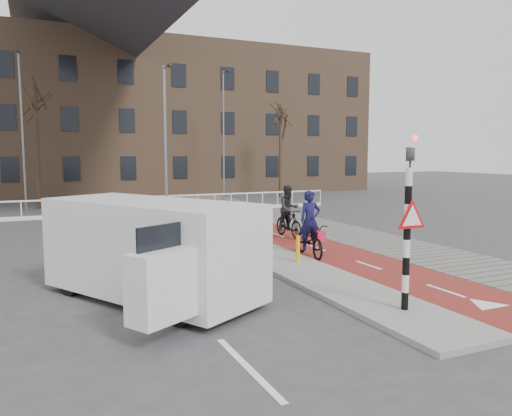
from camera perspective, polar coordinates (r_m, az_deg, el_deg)
name	(u,v)px	position (r m, az deg, el deg)	size (l,w,h in m)	color
ground	(368,288)	(12.67, 12.72, -8.88)	(120.00, 120.00, 0.00)	#38383A
bike_lane	(257,228)	(21.91, 0.12, -2.31)	(2.50, 60.00, 0.01)	maroon
sidewalk	(312,224)	(23.19, 6.45, -1.87)	(3.00, 60.00, 0.01)	slate
curb_island	(272,257)	(15.64, 1.79, -5.61)	(1.80, 16.00, 0.12)	gray
traffic_signal	(408,218)	(10.37, 17.01, -1.15)	(0.80, 0.80, 3.68)	black
bollard	(298,249)	(14.62, 4.81, -4.67)	(0.12, 0.12, 0.78)	#FBB30D
cyclist_near	(310,235)	(15.92, 6.19, -3.04)	(0.98, 2.11, 2.09)	black
cyclist_far	(289,216)	(19.44, 3.74, -0.92)	(0.90, 1.92, 2.02)	black
van	(151,248)	(11.43, -11.91, -4.49)	(4.38, 5.52, 2.23)	silver
railing	(86,211)	(27.03, -18.87, -0.37)	(28.00, 0.10, 0.99)	silver
townhouse_row	(90,95)	(42.24, -18.41, 12.14)	(46.00, 10.00, 15.90)	#7F6047
tree_mid	(37,147)	(32.36, -23.75, 6.39)	(0.29, 0.29, 7.27)	#302115
tree_right	(281,151)	(37.07, 2.82, 6.48)	(0.24, 0.24, 6.82)	#302115
streetlight_near	(165,148)	(22.49, -10.31, 6.81)	(0.12, 0.12, 7.05)	slate
streetlight_left	(22,132)	(31.45, -25.14, 7.83)	(0.12, 0.12, 8.90)	slate
streetlight_right	(224,136)	(35.08, -3.73, 8.17)	(0.12, 0.12, 8.88)	slate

